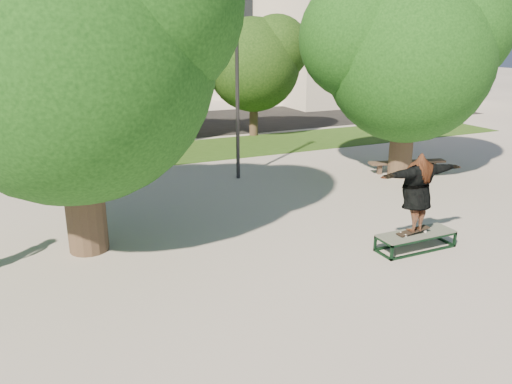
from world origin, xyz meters
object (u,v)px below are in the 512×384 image
tree_right (406,49)px  car_dark (30,118)px  grind_box (415,241)px  tree_left (62,39)px  lamppost (237,81)px  car_silver_a (8,121)px  bench (407,163)px  car_grey (95,114)px  car_silver_b (152,116)px

tree_right → car_dark: size_ratio=1.31×
tree_right → grind_box: bearing=-125.6°
tree_left → lamppost: size_ratio=1.16×
lamppost → car_silver_a: bearing=123.1°
lamppost → bench: 6.43m
bench → car_grey: 15.78m
car_silver_a → car_silver_b: car_silver_a is taller
grind_box → car_silver_a: (-8.28, 17.60, 0.57)m
tree_left → bench: tree_left is taller
car_dark → car_grey: car_dark is taller
tree_left → tree_right: (10.21, 1.99, -0.33)m
tree_right → car_silver_a: size_ratio=1.46×
tree_right → car_grey: 15.94m
lamppost → car_silver_b: bearing=92.9°
lamppost → bench: (5.50, -1.79, -2.81)m
lamppost → car_dark: 12.61m
tree_left → car_dark: size_ratio=1.43×
grind_box → car_dark: 19.23m
tree_right → lamppost: 5.36m
tree_right → car_grey: size_ratio=1.25×
car_grey → car_silver_b: car_grey is taller
grind_box → bench: 6.62m
bench → lamppost: bearing=176.8°
grind_box → car_grey: size_ratio=0.34×
tree_left → tree_right: tree_left is taller
tree_left → car_silver_b: size_ratio=1.43×
car_grey → tree_right: bearing=-48.7°
tree_right → lamppost: tree_right is taller
car_silver_a → lamppost: bearing=-50.7°
car_silver_a → grind_box: bearing=-58.6°
tree_left → tree_right: bearing=11.0°
car_grey → car_dark: bearing=-156.8°
car_silver_a → car_silver_b: 6.51m
car_silver_a → car_grey: (3.95, 0.84, -0.03)m
tree_left → car_dark: bearing=92.7°
car_grey → car_silver_b: size_ratio=1.05×
car_dark → car_silver_b: car_dark is taller
car_silver_a → tree_right: bearing=-40.4°
car_silver_b → car_silver_a: bearing=178.7°
lamppost → grind_box: 7.65m
tree_right → car_silver_a: tree_right is taller
tree_right → car_silver_b: 13.35m
tree_right → bench: bearing=11.9°
car_grey → tree_left: bearing=-87.7°
tree_right → bench: 3.80m
tree_left → car_grey: bearing=81.5°
lamppost → tree_left: bearing=-143.6°
grind_box → car_silver_b: bearing=96.2°
tree_right → lamppost: (-4.92, 1.92, -0.94)m
car_silver_a → car_silver_b: (6.45, -0.86, -0.04)m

